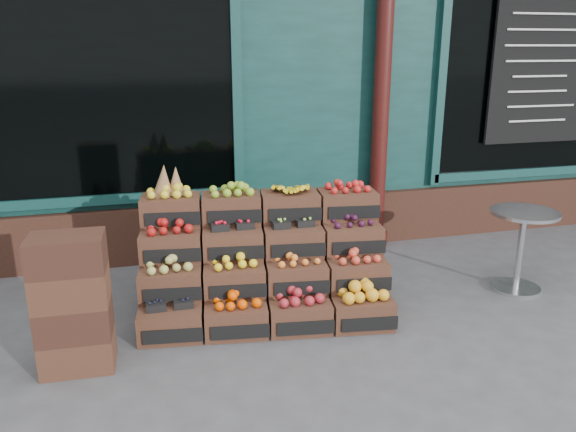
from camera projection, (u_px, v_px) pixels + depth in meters
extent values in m
plane|color=#474749|center=(337.00, 345.00, 4.30)|extent=(60.00, 60.00, 0.00)
cube|color=#103733|center=(223.00, 32.00, 8.41)|extent=(12.00, 6.00, 4.80)
cube|color=#103733|center=(268.00, 115.00, 5.95)|extent=(12.00, 0.12, 3.00)
cube|color=#351D15|center=(271.00, 225.00, 6.23)|extent=(12.00, 0.18, 0.60)
cube|color=black|center=(108.00, 95.00, 5.41)|extent=(2.40, 0.06, 2.00)
cube|color=black|center=(534.00, 86.00, 6.60)|extent=(2.40, 0.06, 2.00)
cylinder|color=#3A100D|center=(381.00, 104.00, 6.03)|extent=(0.18, 0.18, 3.20)
cube|color=black|center=(540.00, 73.00, 6.48)|extent=(1.30, 0.04, 1.60)
cube|color=#47291C|center=(171.00, 322.00, 4.40)|extent=(0.53, 0.40, 0.25)
cube|color=black|center=(169.00, 337.00, 4.23)|extent=(0.45, 0.08, 0.11)
cube|color=black|center=(170.00, 307.00, 4.36)|extent=(0.43, 0.31, 0.03)
cube|color=#47291C|center=(236.00, 319.00, 4.46)|extent=(0.53, 0.40, 0.25)
cube|color=black|center=(237.00, 333.00, 4.29)|extent=(0.45, 0.08, 0.11)
cube|color=#EB4800|center=(236.00, 300.00, 4.41)|extent=(0.43, 0.31, 0.09)
cube|color=#47291C|center=(300.00, 315.00, 4.52)|extent=(0.53, 0.40, 0.25)
cube|color=black|center=(303.00, 329.00, 4.36)|extent=(0.45, 0.08, 0.11)
cube|color=maroon|center=(300.00, 296.00, 4.47)|extent=(0.43, 0.31, 0.09)
cube|color=#47291C|center=(361.00, 311.00, 4.58)|extent=(0.53, 0.40, 0.25)
cube|color=black|center=(367.00, 325.00, 4.42)|extent=(0.45, 0.08, 0.11)
cube|color=orange|center=(362.00, 291.00, 4.53)|extent=(0.43, 0.31, 0.11)
cube|color=#47291C|center=(171.00, 283.00, 4.53)|extent=(0.53, 0.40, 0.25)
cube|color=black|center=(169.00, 295.00, 4.36)|extent=(0.45, 0.08, 0.11)
cube|color=#A8A44E|center=(170.00, 264.00, 4.48)|extent=(0.43, 0.31, 0.08)
cube|color=#47291C|center=(234.00, 280.00, 4.59)|extent=(0.53, 0.40, 0.25)
cube|color=black|center=(235.00, 292.00, 4.42)|extent=(0.45, 0.08, 0.11)
cube|color=yellow|center=(234.00, 261.00, 4.54)|extent=(0.43, 0.31, 0.08)
cube|color=#47291C|center=(296.00, 277.00, 4.65)|extent=(0.53, 0.40, 0.25)
cube|color=black|center=(299.00, 288.00, 4.48)|extent=(0.45, 0.08, 0.11)
cube|color=orange|center=(296.00, 259.00, 4.60)|extent=(0.43, 0.31, 0.07)
cube|color=#47291C|center=(356.00, 274.00, 4.71)|extent=(0.53, 0.40, 0.25)
cube|color=black|center=(362.00, 285.00, 4.54)|extent=(0.45, 0.08, 0.11)
cube|color=#C93E29|center=(357.00, 256.00, 4.66)|extent=(0.43, 0.31, 0.08)
cube|color=#47291C|center=(171.00, 246.00, 4.65)|extent=(0.53, 0.40, 0.25)
cube|color=black|center=(170.00, 256.00, 4.49)|extent=(0.45, 0.08, 0.11)
cube|color=maroon|center=(170.00, 227.00, 4.60)|extent=(0.43, 0.31, 0.08)
cube|color=#47291C|center=(233.00, 243.00, 4.71)|extent=(0.53, 0.40, 0.25)
cube|color=black|center=(234.00, 253.00, 4.55)|extent=(0.45, 0.08, 0.11)
cube|color=red|center=(232.00, 227.00, 4.67)|extent=(0.43, 0.31, 0.03)
cube|color=#47291C|center=(293.00, 241.00, 4.77)|extent=(0.53, 0.40, 0.25)
cube|color=black|center=(296.00, 251.00, 4.61)|extent=(0.45, 0.08, 0.11)
cube|color=#93C64C|center=(293.00, 225.00, 4.73)|extent=(0.43, 0.31, 0.03)
cube|color=#47291C|center=(352.00, 238.00, 4.83)|extent=(0.53, 0.40, 0.25)
cube|color=black|center=(357.00, 248.00, 4.67)|extent=(0.45, 0.08, 0.11)
cube|color=#310E25|center=(352.00, 221.00, 4.79)|extent=(0.43, 0.31, 0.06)
cube|color=#47291C|center=(171.00, 210.00, 4.78)|extent=(0.53, 0.40, 0.25)
cube|color=black|center=(170.00, 219.00, 4.61)|extent=(0.45, 0.08, 0.11)
cube|color=gold|center=(170.00, 192.00, 4.73)|extent=(0.43, 0.31, 0.08)
cube|color=#47291C|center=(231.00, 208.00, 4.84)|extent=(0.53, 0.40, 0.25)
cube|color=black|center=(232.00, 217.00, 4.67)|extent=(0.45, 0.08, 0.11)
cube|color=#80A526|center=(231.00, 190.00, 4.79)|extent=(0.43, 0.31, 0.08)
cube|color=#47291C|center=(290.00, 206.00, 4.90)|extent=(0.53, 0.40, 0.25)
cube|color=black|center=(293.00, 215.00, 4.73)|extent=(0.45, 0.08, 0.11)
cube|color=gold|center=(290.00, 188.00, 4.85)|extent=(0.43, 0.31, 0.08)
cube|color=#47291C|center=(347.00, 204.00, 4.96)|extent=(0.53, 0.40, 0.25)
cube|color=black|center=(352.00, 213.00, 4.79)|extent=(0.45, 0.08, 0.11)
cube|color=red|center=(348.00, 187.00, 4.91)|extent=(0.43, 0.31, 0.07)
cube|color=#351D15|center=(266.00, 305.00, 4.69)|extent=(2.05, 0.61, 0.25)
cube|color=#351D15|center=(264.00, 282.00, 4.85)|extent=(2.05, 0.61, 0.49)
cube|color=#351D15|center=(262.00, 260.00, 5.01)|extent=(2.05, 0.61, 0.74)
cone|color=olive|center=(163.00, 180.00, 4.69)|extent=(0.17, 0.17, 0.28)
cone|color=olive|center=(176.00, 181.00, 4.76)|extent=(0.15, 0.15, 0.25)
cube|color=#47291C|center=(79.00, 351.00, 3.98)|extent=(0.51, 0.36, 0.25)
cube|color=#351D15|center=(75.00, 320.00, 3.91)|extent=(0.51, 0.36, 0.25)
cube|color=#47291C|center=(71.00, 287.00, 3.84)|extent=(0.51, 0.36, 0.25)
cube|color=#351D15|center=(67.00, 253.00, 3.77)|extent=(0.51, 0.36, 0.25)
cylinder|color=silver|center=(515.00, 288.00, 5.30)|extent=(0.45, 0.45, 0.03)
cylinder|color=silver|center=(520.00, 252.00, 5.19)|extent=(0.06, 0.06, 0.73)
cylinder|color=silver|center=(525.00, 213.00, 5.08)|extent=(0.61, 0.61, 0.03)
imported|color=#154C18|center=(83.00, 162.00, 6.14)|extent=(0.77, 0.56, 1.98)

